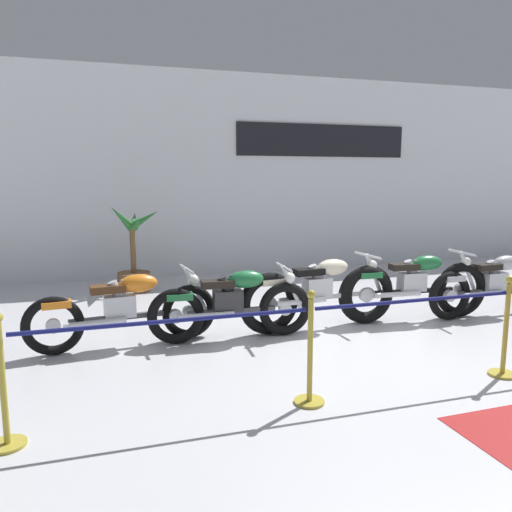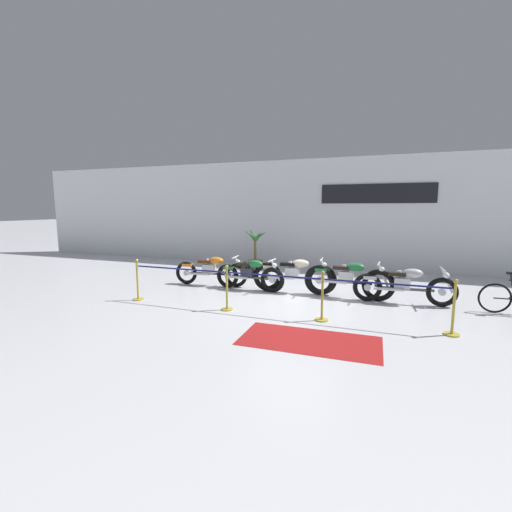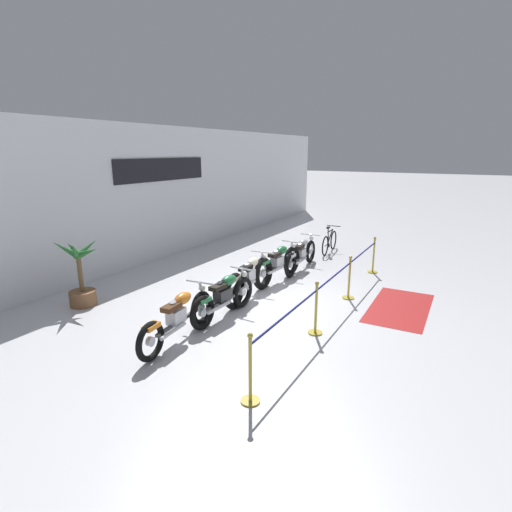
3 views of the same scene
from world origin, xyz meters
name	(u,v)px [view 1 (image 1 of 3)]	position (x,y,z in m)	size (l,w,h in m)	color
ground_plane	(346,342)	(0.00, 0.00, 0.00)	(120.00, 120.00, 0.00)	silver
back_wall	(238,174)	(0.01, 5.12, 2.10)	(28.00, 0.29, 4.20)	white
motorcycle_orange_0	(125,309)	(-2.62, 0.68, 0.46)	(2.30, 0.63, 0.92)	black
motorcycle_green_1	(233,304)	(-1.32, 0.55, 0.45)	(2.11, 0.62, 0.93)	black
motorcycle_cream_2	(321,293)	(-0.05, 0.67, 0.49)	(2.33, 0.62, 0.99)	black
motorcycle_green_3	(415,287)	(1.40, 0.62, 0.49)	(2.32, 0.62, 0.98)	black
motorcycle_silver_4	(496,284)	(2.74, 0.52, 0.46)	(2.40, 0.62, 0.93)	black
potted_palm_left_of_row	(133,258)	(-2.33, 3.74, 0.61)	(0.94, 1.00, 1.59)	brown
stanchion_far_left	(288,332)	(-1.33, -1.42, 0.69)	(7.17, 0.28, 1.05)	gold
stanchion_mid_left	(310,365)	(-1.11, -1.42, 0.36)	(0.28, 0.28, 1.05)	gold
stanchion_mid_right	(505,342)	(1.06, -1.42, 0.36)	(0.28, 0.28, 1.05)	gold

